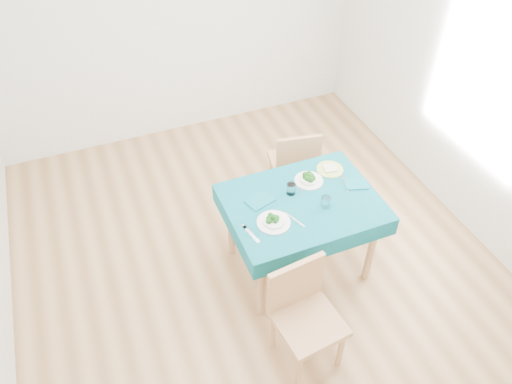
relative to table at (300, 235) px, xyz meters
name	(u,v)px	position (x,y,z in m)	size (l,w,h in m)	color
room_shell	(256,139)	(-0.33, 0.14, 0.97)	(4.02, 4.52, 2.73)	olive
table	(300,235)	(0.00, 0.00, 0.00)	(1.17, 0.89, 0.76)	#095563
chair_near	(310,314)	(-0.32, -0.81, 0.16)	(0.43, 0.47, 1.08)	#AB7C50
chair_far	(293,156)	(0.32, 0.82, 0.13)	(0.40, 0.44, 1.01)	#AB7C50
bowl_near	(274,219)	(-0.30, -0.13, 0.42)	(0.25, 0.25, 0.08)	white
bowl_far	(309,178)	(0.15, 0.19, 0.41)	(0.23, 0.23, 0.07)	white
fork_near	(251,234)	(-0.50, -0.17, 0.38)	(0.03, 0.20, 0.00)	silver
knife_near	(294,219)	(-0.14, -0.15, 0.38)	(0.02, 0.21, 0.00)	silver
fork_far	(300,184)	(0.07, 0.19, 0.38)	(0.02, 0.17, 0.00)	silver
knife_far	(345,183)	(0.41, 0.06, 0.38)	(0.02, 0.23, 0.00)	silver
napkin_near	(260,201)	(-0.30, 0.12, 0.39)	(0.21, 0.14, 0.01)	#0D606D
napkin_far	(356,184)	(0.48, 0.01, 0.38)	(0.18, 0.13, 0.01)	#0D606D
tumbler_center	(291,189)	(-0.05, 0.12, 0.43)	(0.07, 0.07, 0.09)	white
tumbler_side	(326,202)	(0.14, -0.11, 0.43)	(0.07, 0.07, 0.09)	white
side_plate	(330,169)	(0.38, 0.26, 0.38)	(0.22, 0.22, 0.01)	#B9CD64
bread_slice	(330,168)	(0.38, 0.26, 0.40)	(0.10, 0.10, 0.02)	beige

